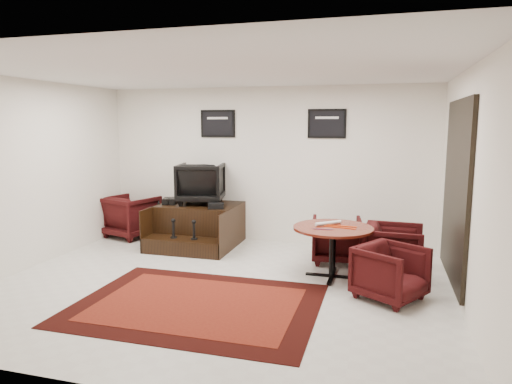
# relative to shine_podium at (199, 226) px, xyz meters

# --- Properties ---
(ground) EXTENTS (6.00, 6.00, 0.00)m
(ground) POSITION_rel_shine_podium_xyz_m (1.08, -1.90, -0.33)
(ground) COLOR silver
(ground) RESTS_ON ground
(room_shell) EXTENTS (6.02, 5.02, 2.81)m
(room_shell) POSITION_rel_shine_podium_xyz_m (1.49, -1.78, 1.45)
(room_shell) COLOR white
(room_shell) RESTS_ON ground
(area_rug) EXTENTS (2.87, 2.16, 0.01)m
(area_rug) POSITION_rel_shine_podium_xyz_m (1.06, -2.58, -0.33)
(area_rug) COLOR black
(area_rug) RESTS_ON ground
(shine_podium) EXTENTS (1.40, 1.44, 0.72)m
(shine_podium) POSITION_rel_shine_podium_xyz_m (0.00, 0.00, 0.00)
(shine_podium) COLOR black
(shine_podium) RESTS_ON ground
(shine_chair) EXTENTS (0.93, 0.89, 0.81)m
(shine_chair) POSITION_rel_shine_podium_xyz_m (0.00, 0.15, 0.79)
(shine_chair) COLOR black
(shine_chair) RESTS_ON shine_podium
(shoes_pair) EXTENTS (0.30, 0.34, 0.11)m
(shoes_pair) POSITION_rel_shine_podium_xyz_m (-0.52, -0.06, 0.44)
(shoes_pair) COLOR black
(shoes_pair) RESTS_ON shine_podium
(polish_kit) EXTENTS (0.31, 0.26, 0.09)m
(polish_kit) POSITION_rel_shine_podium_xyz_m (0.43, -0.25, 0.43)
(polish_kit) COLOR black
(polish_kit) RESTS_ON shine_podium
(umbrella_black) EXTENTS (0.29, 0.11, 0.77)m
(umbrella_black) POSITION_rel_shine_podium_xyz_m (-0.80, -0.15, 0.05)
(umbrella_black) COLOR black
(umbrella_black) RESTS_ON ground
(umbrella_hooked) EXTENTS (0.30, 0.11, 0.81)m
(umbrella_hooked) POSITION_rel_shine_podium_xyz_m (-0.84, -0.08, 0.07)
(umbrella_hooked) COLOR black
(umbrella_hooked) RESTS_ON ground
(armchair_side) EXTENTS (1.05, 1.01, 0.88)m
(armchair_side) POSITION_rel_shine_podium_xyz_m (-1.47, 0.20, 0.11)
(armchair_side) COLOR black
(armchair_side) RESTS_ON ground
(meeting_table) EXTENTS (1.11, 1.11, 0.73)m
(meeting_table) POSITION_rel_shine_podium_xyz_m (2.51, -1.14, 0.30)
(meeting_table) COLOR #4E120B
(meeting_table) RESTS_ON ground
(table_chair_back) EXTENTS (0.83, 0.79, 0.77)m
(table_chair_back) POSITION_rel_shine_podium_xyz_m (2.48, -0.36, 0.05)
(table_chair_back) COLOR black
(table_chair_back) RESTS_ON ground
(table_chair_window) EXTENTS (0.77, 0.82, 0.81)m
(table_chair_window) POSITION_rel_shine_podium_xyz_m (3.34, -0.82, 0.07)
(table_chair_window) COLOR black
(table_chair_window) RESTS_ON ground
(table_chair_corner) EXTENTS (0.95, 0.97, 0.74)m
(table_chair_corner) POSITION_rel_shine_podium_xyz_m (3.28, -1.77, 0.04)
(table_chair_corner) COLOR black
(table_chair_corner) RESTS_ON ground
(paper_roll) EXTENTS (0.35, 0.32, 0.05)m
(paper_roll) POSITION_rel_shine_podium_xyz_m (2.43, -1.02, 0.42)
(paper_roll) COLOR silver
(paper_roll) RESTS_ON meeting_table
(table_clutter) EXTENTS (0.57, 0.30, 0.01)m
(table_clutter) POSITION_rel_shine_podium_xyz_m (2.57, -1.15, 0.40)
(table_clutter) COLOR #E1400C
(table_clutter) RESTS_ON meeting_table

